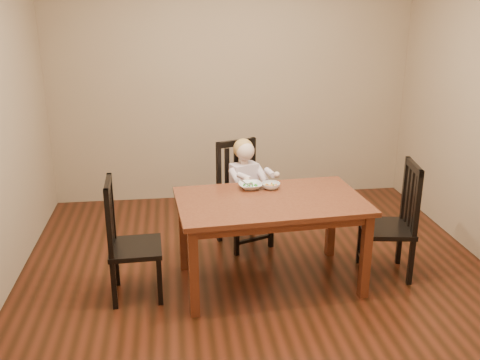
{
  "coord_description": "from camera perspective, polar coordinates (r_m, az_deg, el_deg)",
  "views": [
    {
      "loc": [
        -0.67,
        -3.89,
        2.2
      ],
      "look_at": [
        -0.13,
        0.25,
        0.78
      ],
      "focal_mm": 40.0,
      "sensor_mm": 36.0,
      "label": 1
    }
  ],
  "objects": [
    {
      "name": "fork",
      "position": [
        4.35,
        0.64,
        -0.48
      ],
      "size": [
        0.08,
        0.1,
        0.04
      ],
      "rotation": [
        0.0,
        0.0,
        0.67
      ],
      "color": "silver",
      "rests_on": "bowl_peas"
    },
    {
      "name": "dining_table",
      "position": [
        4.2,
        3.27,
        -3.12
      ],
      "size": [
        1.51,
        0.97,
        0.73
      ],
      "rotation": [
        0.0,
        0.0,
        0.07
      ],
      "color": "#4C2011",
      "rests_on": "room"
    },
    {
      "name": "chair_child",
      "position": [
        4.96,
        0.26,
        -1.7
      ],
      "size": [
        0.54,
        0.53,
        0.97
      ],
      "rotation": [
        0.0,
        0.0,
        3.51
      ],
      "color": "black",
      "rests_on": "room"
    },
    {
      "name": "chair_right",
      "position": [
        4.57,
        16.02,
        -4.36
      ],
      "size": [
        0.46,
        0.48,
        0.97
      ],
      "rotation": [
        0.0,
        0.0,
        1.42
      ],
      "color": "black",
      "rests_on": "room"
    },
    {
      "name": "chair_left",
      "position": [
        4.16,
        -11.79,
        -6.48
      ],
      "size": [
        0.41,
        0.42,
        0.95
      ],
      "rotation": [
        0.0,
        0.0,
        -1.53
      ],
      "color": "black",
      "rests_on": "room"
    },
    {
      "name": "toddler",
      "position": [
        4.87,
        0.54,
        -0.32
      ],
      "size": [
        0.44,
        0.48,
        0.55
      ],
      "primitive_type": null,
      "rotation": [
        0.0,
        0.0,
        3.51
      ],
      "color": "silver",
      "rests_on": "chair_child"
    },
    {
      "name": "bowl_veg",
      "position": [
        4.39,
        3.3,
        -0.61
      ],
      "size": [
        0.16,
        0.16,
        0.05
      ],
      "primitive_type": "imported",
      "rotation": [
        0.0,
        0.0,
        -0.05
      ],
      "color": "silver",
      "rests_on": "dining_table"
    },
    {
      "name": "bowl_peas",
      "position": [
        4.38,
        1.1,
        -0.62
      ],
      "size": [
        0.2,
        0.2,
        0.05
      ],
      "primitive_type": "imported",
      "rotation": [
        0.0,
        0.0,
        0.04
      ],
      "color": "silver",
      "rests_on": "dining_table"
    },
    {
      "name": "room",
      "position": [
        4.04,
        2.36,
        6.56
      ],
      "size": [
        4.01,
        4.01,
        2.71
      ],
      "color": "#481C0F",
      "rests_on": "ground"
    }
  ]
}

